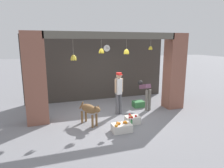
# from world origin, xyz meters

# --- Properties ---
(ground_plane) EXTENTS (60.00, 60.00, 0.00)m
(ground_plane) POSITION_xyz_m (0.00, 0.00, 0.00)
(ground_plane) COLOR gray
(shop_back_wall) EXTENTS (6.67, 0.12, 3.06)m
(shop_back_wall) POSITION_xyz_m (0.00, 2.51, 1.53)
(shop_back_wall) COLOR #38332D
(shop_back_wall) RESTS_ON ground_plane
(shop_pillar_left) EXTENTS (0.70, 0.60, 3.06)m
(shop_pillar_left) POSITION_xyz_m (-2.68, 0.30, 1.53)
(shop_pillar_left) COLOR brown
(shop_pillar_left) RESTS_ON ground_plane
(shop_pillar_right) EXTENTS (0.70, 0.60, 3.06)m
(shop_pillar_right) POSITION_xyz_m (2.68, 0.30, 1.53)
(shop_pillar_right) COLOR brown
(shop_pillar_right) RESTS_ON ground_plane
(storefront_awning) EXTENTS (4.77, 0.29, 0.97)m
(storefront_awning) POSITION_xyz_m (-0.02, 0.12, 2.90)
(storefront_awning) COLOR #5B564C
(dog) EXTENTS (0.63, 0.97, 0.76)m
(dog) POSITION_xyz_m (-1.05, -0.46, 0.53)
(dog) COLOR brown
(dog) RESTS_ON ground_plane
(shopkeeper) EXTENTS (0.34, 0.27, 1.61)m
(shopkeeper) POSITION_xyz_m (0.22, 0.21, 0.94)
(shopkeeper) COLOR #56565B
(shopkeeper) RESTS_ON ground_plane
(worker_stooping) EXTENTS (0.25, 0.85, 1.12)m
(worker_stooping) POSITION_xyz_m (1.48, 0.47, 0.75)
(worker_stooping) COLOR #6B665B
(worker_stooping) RESTS_ON ground_plane
(fruit_crate_oranges) EXTENTS (0.60, 0.40, 0.32)m
(fruit_crate_oranges) POSITION_xyz_m (-0.23, -1.28, 0.13)
(fruit_crate_oranges) COLOR silver
(fruit_crate_oranges) RESTS_ON ground_plane
(fruit_crate_apples) EXTENTS (0.47, 0.36, 0.32)m
(fruit_crate_apples) POSITION_xyz_m (0.35, -0.80, 0.13)
(fruit_crate_apples) COLOR silver
(fruit_crate_apples) RESTS_ON ground_plane
(produce_box_green) EXTENTS (0.47, 0.37, 0.25)m
(produce_box_green) POSITION_xyz_m (1.32, 0.75, 0.13)
(produce_box_green) COLOR #387A42
(produce_box_green) RESTS_ON ground_plane
(water_bottle) EXTENTS (0.06, 0.06, 0.28)m
(water_bottle) POSITION_xyz_m (0.18, -1.10, 0.13)
(water_bottle) COLOR #38934C
(water_bottle) RESTS_ON ground_plane
(wall_clock) EXTENTS (0.33, 0.03, 0.33)m
(wall_clock) POSITION_xyz_m (0.42, 2.43, 2.44)
(wall_clock) COLOR black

